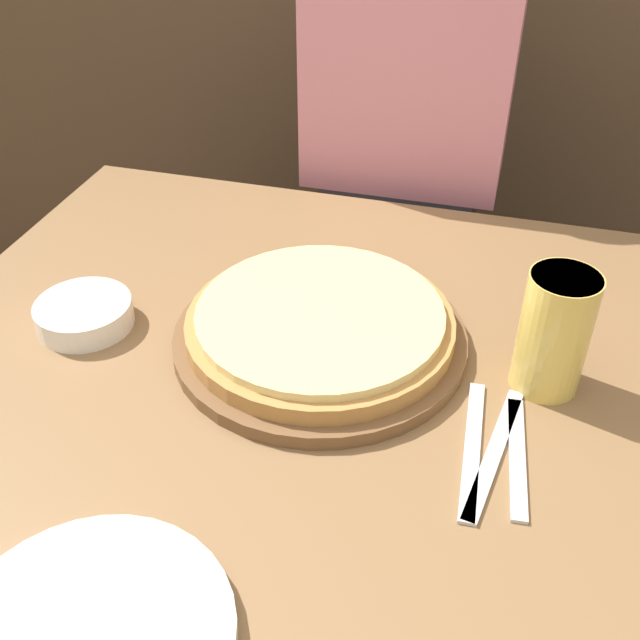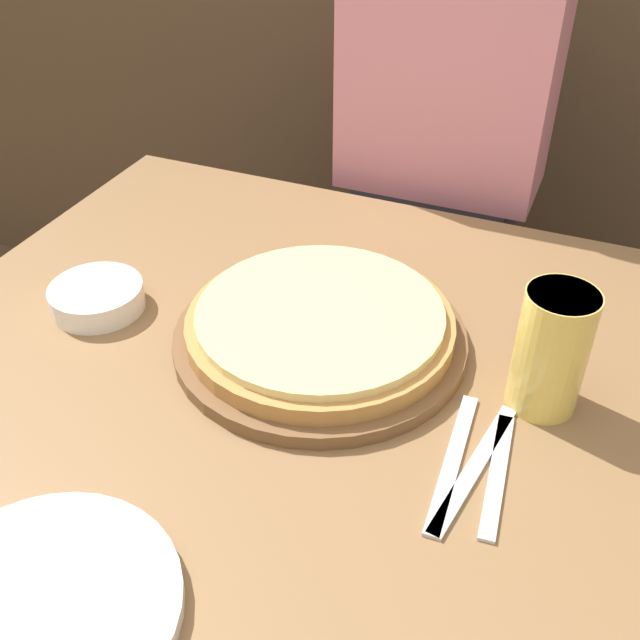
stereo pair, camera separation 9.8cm
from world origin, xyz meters
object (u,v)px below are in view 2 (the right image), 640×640
at_px(diner_person, 436,220).
at_px(dinner_plate, 39,611).
at_px(dinner_knife, 475,467).
at_px(fork, 453,461).
at_px(pizza_on_board, 320,328).
at_px(side_bowl, 97,297).
at_px(beer_glass, 552,346).
at_px(spoon, 497,474).

bearing_deg(diner_person, dinner_plate, -95.13).
bearing_deg(diner_person, dinner_knife, -72.05).
bearing_deg(dinner_plate, fork, 47.63).
distance_m(pizza_on_board, fork, 0.26).
relative_size(side_bowl, diner_person, 0.10).
distance_m(pizza_on_board, side_bowl, 0.33).
distance_m(dinner_plate, dinner_knife, 0.46).
bearing_deg(beer_glass, spoon, -99.40).
height_order(dinner_knife, spoon, same).
height_order(pizza_on_board, beer_glass, beer_glass).
xyz_separation_m(dinner_plate, spoon, (0.35, 0.33, -0.01)).
bearing_deg(pizza_on_board, spoon, -27.39).
distance_m(beer_glass, dinner_plate, 0.60).
bearing_deg(beer_glass, fork, -117.80).
xyz_separation_m(beer_glass, diner_person, (-0.28, 0.58, -0.19)).
distance_m(dinner_knife, diner_person, 0.76).
bearing_deg(fork, side_bowl, 170.16).
bearing_deg(pizza_on_board, diner_person, 88.83).
bearing_deg(dinner_plate, dinner_knife, 45.34).
height_order(pizza_on_board, dinner_knife, pizza_on_board).
bearing_deg(beer_glass, diner_person, 115.87).
bearing_deg(spoon, dinner_plate, -136.79).
relative_size(dinner_knife, diner_person, 0.16).
height_order(dinner_plate, spoon, dinner_plate).
distance_m(side_bowl, fork, 0.55).
xyz_separation_m(pizza_on_board, beer_glass, (0.29, -0.00, 0.06)).
bearing_deg(pizza_on_board, dinner_plate, -99.94).
xyz_separation_m(fork, diner_person, (-0.21, 0.71, -0.11)).
bearing_deg(side_bowl, diner_person, 61.55).
bearing_deg(diner_person, fork, -73.89).
bearing_deg(spoon, diner_person, 109.75).
relative_size(pizza_on_board, diner_person, 0.29).
relative_size(pizza_on_board, dinner_knife, 1.80).
relative_size(side_bowl, fork, 0.61).
distance_m(side_bowl, dinner_knife, 0.57).
xyz_separation_m(spoon, diner_person, (-0.26, 0.71, -0.11)).
xyz_separation_m(dinner_plate, dinner_knife, (0.32, 0.33, -0.01)).
height_order(pizza_on_board, dinner_plate, pizza_on_board).
bearing_deg(side_bowl, pizza_on_board, 7.87).
height_order(beer_glass, side_bowl, beer_glass).
height_order(dinner_plate, dinner_knife, dinner_plate).
xyz_separation_m(fork, spoon, (0.05, 0.00, 0.00)).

